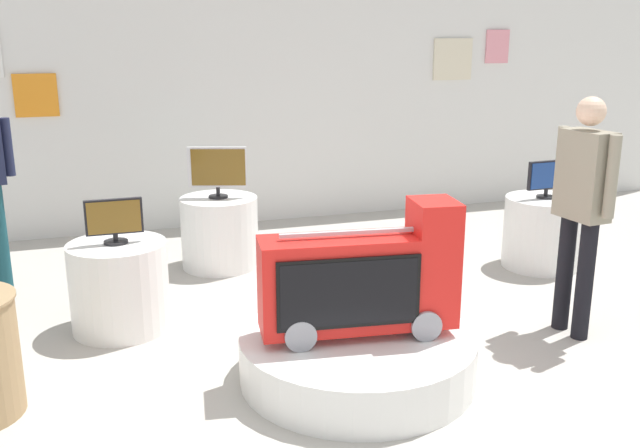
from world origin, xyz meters
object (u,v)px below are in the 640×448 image
at_px(novelty_firetruck_tv, 363,282).
at_px(tv_on_center_rear, 114,220).
at_px(display_pedestal_center_rear, 120,286).
at_px(main_display_pedestal, 357,356).
at_px(display_pedestal_left_rear, 220,232).
at_px(tv_on_left_rear, 217,169).
at_px(display_pedestal_right_rear, 542,232).
at_px(tv_on_right_rear, 547,177).
at_px(shopper_browsing_rear, 582,199).

xyz_separation_m(novelty_firetruck_tv, tv_on_center_rear, (-1.42, 1.28, 0.19)).
height_order(display_pedestal_center_rear, tv_on_center_rear, tv_on_center_rear).
height_order(main_display_pedestal, display_pedestal_left_rear, display_pedestal_left_rear).
bearing_deg(novelty_firetruck_tv, tv_on_left_rear, 100.40).
bearing_deg(display_pedestal_left_rear, novelty_firetruck_tv, -79.59).
xyz_separation_m(display_pedestal_right_rear, tv_on_right_rear, (-0.00, -0.00, 0.53)).
bearing_deg(main_display_pedestal, display_pedestal_right_rear, 32.36).
height_order(novelty_firetruck_tv, shopper_browsing_rear, shopper_browsing_rear).
bearing_deg(shopper_browsing_rear, display_pedestal_left_rear, 133.20).
xyz_separation_m(main_display_pedestal, display_pedestal_right_rear, (2.45, 1.55, 0.18)).
distance_m(tv_on_left_rear, display_pedestal_right_rear, 3.09).
bearing_deg(tv_on_center_rear, display_pedestal_right_rear, 4.18).
bearing_deg(tv_on_center_rear, main_display_pedestal, -42.24).
height_order(display_pedestal_center_rear, shopper_browsing_rear, shopper_browsing_rear).
bearing_deg(tv_on_right_rear, display_pedestal_right_rear, 86.95).
height_order(tv_on_left_rear, display_pedestal_right_rear, tv_on_left_rear).
height_order(display_pedestal_left_rear, tv_on_left_rear, tv_on_left_rear).
bearing_deg(novelty_firetruck_tv, display_pedestal_left_rear, 100.41).
bearing_deg(main_display_pedestal, tv_on_right_rear, 32.29).
height_order(display_pedestal_center_rear, display_pedestal_right_rear, same).
relative_size(main_display_pedestal, novelty_firetruck_tv, 1.19).
bearing_deg(main_display_pedestal, shopper_browsing_rear, 5.61).
distance_m(tv_on_left_rear, display_pedestal_center_rear, 1.66).
height_order(novelty_firetruck_tv, display_pedestal_right_rear, novelty_firetruck_tv).
bearing_deg(tv_on_left_rear, shopper_browsing_rear, -46.77).
xyz_separation_m(tv_on_left_rear, tv_on_right_rear, (2.88, -0.94, -0.07)).
bearing_deg(shopper_browsing_rear, novelty_firetruck_tv, -173.98).
xyz_separation_m(tv_on_center_rear, shopper_browsing_rear, (3.14, -1.10, 0.17)).
relative_size(novelty_firetruck_tv, tv_on_center_rear, 3.11).
xyz_separation_m(display_pedestal_left_rear, tv_on_left_rear, (0.00, -0.00, 0.60)).
distance_m(novelty_firetruck_tv, display_pedestal_right_rear, 2.90).
height_order(tv_on_left_rear, display_pedestal_center_rear, tv_on_left_rear).
relative_size(novelty_firetruck_tv, display_pedestal_center_rear, 1.75).
xyz_separation_m(tv_on_center_rear, tv_on_right_rear, (3.84, 0.28, 0.02)).
relative_size(display_pedestal_left_rear, tv_on_left_rear, 1.37).
bearing_deg(novelty_firetruck_tv, main_display_pedestal, 157.51).
distance_m(display_pedestal_left_rear, display_pedestal_center_rear, 1.55).
bearing_deg(shopper_browsing_rear, tv_on_right_rear, 62.96).
relative_size(display_pedestal_center_rear, tv_on_center_rear, 1.78).
distance_m(novelty_firetruck_tv, shopper_browsing_rear, 1.77).
relative_size(tv_on_right_rear, shopper_browsing_rear, 0.24).
xyz_separation_m(novelty_firetruck_tv, display_pedestal_left_rear, (-0.46, 2.50, -0.32)).
relative_size(novelty_firetruck_tv, display_pedestal_left_rear, 1.75).
bearing_deg(shopper_browsing_rear, tv_on_center_rear, 160.75).
xyz_separation_m(tv_on_right_rear, shopper_browsing_rear, (-0.70, -1.37, 0.15)).
height_order(tv_on_center_rear, display_pedestal_right_rear, tv_on_center_rear).
xyz_separation_m(display_pedestal_left_rear, display_pedestal_center_rear, (-0.96, -1.22, 0.00)).
xyz_separation_m(main_display_pedestal, tv_on_left_rear, (-0.43, 2.49, 0.78)).
bearing_deg(tv_on_center_rear, tv_on_right_rear, 4.12).
xyz_separation_m(display_pedestal_center_rear, display_pedestal_right_rear, (3.84, 0.28, 0.00)).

